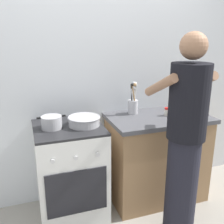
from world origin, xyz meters
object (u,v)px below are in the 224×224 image
utensil_crock (133,104)px  person (185,142)px  spice_bottle (166,112)px  stove_range (70,172)px  oil_bottle (184,105)px  mixing_bowl (84,120)px  pot (52,122)px

utensil_crock → person: 0.75m
spice_bottle → person: (-0.15, -0.55, -0.08)m
stove_range → person: person is taller
oil_bottle → utensil_crock: bearing=157.5°
mixing_bowl → spice_bottle: mixing_bowl is taller
mixing_bowl → pot: bearing=176.2°
spice_bottle → utensil_crock: bearing=149.8°
pot → spice_bottle: size_ratio=2.96×
person → oil_bottle: bearing=57.9°
oil_bottle → person: bearing=-122.1°
person → utensil_crock: bearing=100.6°
stove_range → oil_bottle: oil_bottle is taller
mixing_bowl → spice_bottle: bearing=1.4°
mixing_bowl → utensil_crock: size_ratio=0.88×
spice_bottle → person: size_ratio=0.05×
stove_range → mixing_bowl: (0.14, -0.02, 0.50)m
stove_range → oil_bottle: size_ratio=3.77×
stove_range → pot: pot is taller
spice_bottle → person: bearing=-105.6°
stove_range → person: (0.83, -0.56, 0.41)m
utensil_crock → pot: bearing=-168.4°
pot → oil_bottle: bearing=-1.0°
utensil_crock → person: person is taller
spice_bottle → pot: bearing=-179.9°
utensil_crock → spice_bottle: bearing=-30.2°
utensil_crock → spice_bottle: (0.29, -0.17, -0.06)m
pot → mixing_bowl: size_ratio=0.84×
pot → spice_bottle: pot is taller
mixing_bowl → oil_bottle: 1.02m
utensil_crock → person: (0.14, -0.72, -0.14)m
mixing_bowl → oil_bottle: (1.02, -0.00, 0.05)m
oil_bottle → person: (-0.33, -0.53, -0.14)m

